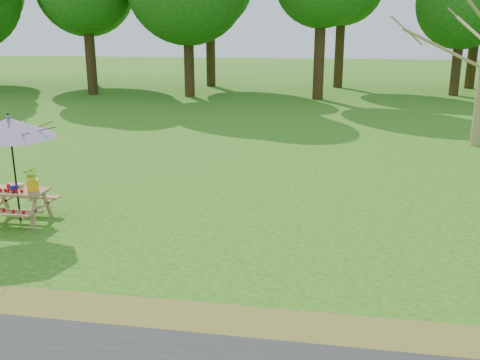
# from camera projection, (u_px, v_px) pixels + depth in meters

# --- Properties ---
(ground) EXTENTS (120.00, 120.00, 0.00)m
(ground) POSITION_uv_depth(u_px,v_px,m) (124.00, 237.00, 10.21)
(ground) COLOR #216813
(ground) RESTS_ON ground
(drygrass_strip) EXTENTS (120.00, 1.20, 0.01)m
(drygrass_strip) POSITION_uv_depth(u_px,v_px,m) (50.00, 311.00, 7.56)
(drygrass_strip) COLOR olive
(drygrass_strip) RESTS_ON ground
(picnic_table) EXTENTS (1.20, 1.32, 0.67)m
(picnic_table) POSITION_uv_depth(u_px,v_px,m) (19.00, 206.00, 10.98)
(picnic_table) COLOR #A9734C
(picnic_table) RESTS_ON ground
(patio_umbrella) EXTENTS (2.14, 2.14, 2.25)m
(patio_umbrella) POSITION_uv_depth(u_px,v_px,m) (9.00, 128.00, 10.54)
(patio_umbrella) COLOR black
(patio_umbrella) RESTS_ON ground
(produce_bins) EXTENTS (0.30, 0.42, 0.13)m
(produce_bins) POSITION_uv_depth(u_px,v_px,m) (14.00, 187.00, 10.92)
(produce_bins) COLOR red
(produce_bins) RESTS_ON picnic_table
(tomatoes_row) EXTENTS (0.77, 0.13, 0.07)m
(tomatoes_row) POSITION_uv_depth(u_px,v_px,m) (5.00, 190.00, 10.73)
(tomatoes_row) COLOR #BF0806
(tomatoes_row) RESTS_ON picnic_table
(flower_bucket) EXTENTS (0.37, 0.34, 0.51)m
(flower_bucket) POSITION_uv_depth(u_px,v_px,m) (32.00, 178.00, 10.75)
(flower_bucket) COLOR yellow
(flower_bucket) RESTS_ON picnic_table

